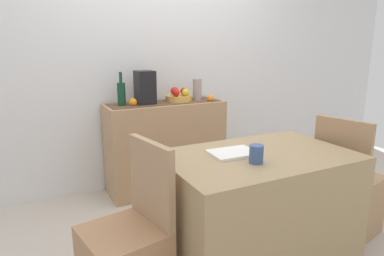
% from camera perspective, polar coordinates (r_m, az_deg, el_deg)
% --- Properties ---
extents(ground_plane, '(6.40, 6.40, 0.02)m').
position_cam_1_polar(ground_plane, '(2.73, 3.46, -17.03)').
color(ground_plane, beige).
rests_on(ground_plane, ground).
extents(room_wall_rear, '(6.40, 0.06, 2.70)m').
position_cam_1_polar(room_wall_rear, '(3.42, -6.45, 12.99)').
color(room_wall_rear, silver).
rests_on(room_wall_rear, ground).
extents(sideboard_console, '(1.12, 0.42, 0.86)m').
position_cam_1_polar(sideboard_console, '(3.32, -4.46, -3.10)').
color(sideboard_console, tan).
rests_on(sideboard_console, ground).
extents(table_runner, '(1.06, 0.32, 0.01)m').
position_cam_1_polar(table_runner, '(3.22, -4.60, 4.32)').
color(table_runner, brown).
rests_on(table_runner, sideboard_console).
extents(fruit_bowl, '(0.25, 0.25, 0.06)m').
position_cam_1_polar(fruit_bowl, '(3.27, -2.28, 5.05)').
color(fruit_bowl, gold).
rests_on(fruit_bowl, table_runner).
extents(apple_upper, '(0.07, 0.07, 0.07)m').
position_cam_1_polar(apple_upper, '(3.29, -1.36, 6.21)').
color(apple_upper, red).
rests_on(apple_upper, fruit_bowl).
extents(apple_left, '(0.08, 0.08, 0.08)m').
position_cam_1_polar(apple_left, '(3.29, -2.97, 6.26)').
color(apple_left, red).
rests_on(apple_left, fruit_bowl).
extents(apple_right, '(0.07, 0.07, 0.07)m').
position_cam_1_polar(apple_right, '(3.22, -1.10, 6.03)').
color(apple_right, gold).
rests_on(apple_right, fruit_bowl).
extents(apple_front, '(0.07, 0.07, 0.07)m').
position_cam_1_polar(apple_front, '(3.19, -2.71, 5.94)').
color(apple_front, red).
rests_on(apple_front, fruit_bowl).
extents(wine_bottle, '(0.07, 0.07, 0.30)m').
position_cam_1_polar(wine_bottle, '(3.07, -11.81, 5.69)').
color(wine_bottle, '#133A26').
rests_on(wine_bottle, sideboard_console).
extents(coffee_maker, '(0.16, 0.18, 0.31)m').
position_cam_1_polar(coffee_maker, '(3.13, -7.92, 6.75)').
color(coffee_maker, black).
rests_on(coffee_maker, sideboard_console).
extents(ceramic_vase, '(0.09, 0.09, 0.21)m').
position_cam_1_polar(ceramic_vase, '(3.35, 0.89, 6.50)').
color(ceramic_vase, '#A0938D').
rests_on(ceramic_vase, sideboard_console).
extents(orange_loose_end, '(0.06, 0.06, 0.06)m').
position_cam_1_polar(orange_loose_end, '(3.29, 3.12, 5.06)').
color(orange_loose_end, orange).
rests_on(orange_loose_end, sideboard_console).
extents(orange_loose_near_bowl, '(0.07, 0.07, 0.07)m').
position_cam_1_polar(orange_loose_near_bowl, '(3.06, -9.92, 4.30)').
color(orange_loose_near_bowl, orange).
rests_on(orange_loose_near_bowl, sideboard_console).
extents(dining_table, '(1.16, 0.74, 0.74)m').
position_cam_1_polar(dining_table, '(2.25, 10.72, -13.32)').
color(dining_table, '#A2875D').
rests_on(dining_table, ground).
extents(open_book, '(0.29, 0.23, 0.02)m').
position_cam_1_polar(open_book, '(2.08, 6.91, -4.20)').
color(open_book, white).
rests_on(open_book, dining_table).
extents(coffee_cup, '(0.08, 0.08, 0.10)m').
position_cam_1_polar(coffee_cup, '(1.94, 10.78, -4.33)').
color(coffee_cup, '#38568C').
rests_on(coffee_cup, dining_table).
extents(chair_by_corner, '(0.48, 0.48, 0.90)m').
position_cam_1_polar(chair_by_corner, '(2.85, 24.57, -10.75)').
color(chair_by_corner, tan).
rests_on(chair_by_corner, ground).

